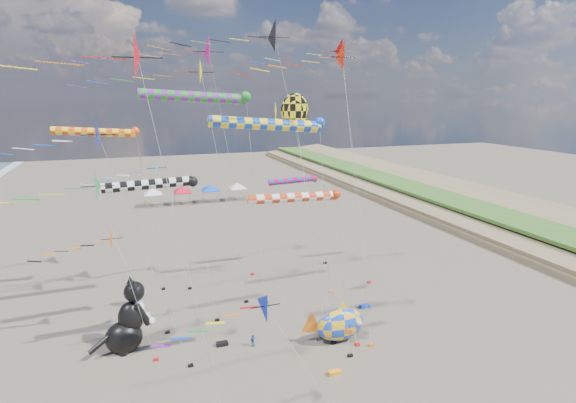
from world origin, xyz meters
The scene contains 28 objects.
delta_kite_0 centered at (4.03, 7.59, 20.96)m, with size 8.96×2.06×22.33m.
delta_kite_1 centered at (-3.67, 0.23, 7.75)m, with size 9.70×1.82×9.00m.
delta_kite_2 centered at (8.40, 18.27, 22.50)m, with size 11.74×2.30×23.96m.
delta_kite_3 centered at (-2.19, 24.45, 22.81)m, with size 15.61×3.29×24.67m.
delta_kite_4 centered at (-9.40, 3.07, 20.34)m, with size 13.78×2.50×21.90m.
delta_kite_5 centered at (-3.77, 18.17, 20.45)m, with size 11.85×2.28×21.92m.
delta_kite_6 centered at (3.66, 17.49, 23.55)m, with size 13.97×3.05×25.29m.
delta_kite_7 centered at (-11.06, 14.87, 7.78)m, with size 8.33×1.84×9.04m.
delta_kite_8 centered at (-11.40, 9.56, 16.42)m, with size 10.35×2.03×17.75m.
delta_kite_9 centered at (-8.14, 22.97, 12.07)m, with size 8.95×2.00×13.39m.
delta_kite_10 centered at (-13.30, 11.17, 12.81)m, with size 12.55×2.32×14.27m.
windsock_0 centered at (-0.35, 8.93, 16.96)m, with size 9.27×0.82×17.44m.
windsock_1 centered at (-3.77, 17.38, 18.72)m, with size 10.21×0.88×19.22m.
windsock_2 centered at (7.22, 24.86, 9.94)m, with size 6.86×0.70×10.37m.
windsock_3 centered at (0.71, 6.87, 12.36)m, with size 7.74×0.65×12.78m.
windsock_4 centered at (-11.75, 23.74, 15.66)m, with size 8.58×0.77×16.12m.
windsock_5 centered at (-7.79, 15.56, 12.22)m, with size 8.37×0.81×12.68m.
angelfish_kite centered at (2.38, 12.57, 17.58)m, with size 3.74×3.02×19.05m.
cat_inflatable centered at (-10.52, 13.48, 2.81)m, with size 4.17×2.08×5.63m, color black, non-canonical shape.
fish_inflatable centered at (5.07, 9.03, 1.49)m, with size 5.35×2.55×3.51m.
person_adult centered at (3.47, 9.64, 0.78)m, with size 0.57×0.37×1.55m, color gray.
child_green centered at (4.37, 10.33, 0.55)m, with size 0.53×0.41×1.09m, color #208027.
child_blue centered at (-1.53, 10.69, 0.49)m, with size 0.58×0.24×0.99m, color #2958A8.
kite_bag_0 centered at (9.80, 13.52, 0.15)m, with size 0.90×0.44×0.30m, color blue.
kite_bag_1 centered at (2.86, 5.26, 0.15)m, with size 0.90×0.44×0.30m, color orange.
kite_bag_2 centered at (-3.75, 11.56, 0.15)m, with size 0.90×0.44×0.30m, color black.
tent_row centered at (1.50, 60.00, 3.15)m, with size 19.20×4.20×3.80m.
parked_car centered at (15.87, 58.00, 0.62)m, with size 1.47×3.65×1.24m, color #26262D.
Camera 1 is at (-9.42, -19.59, 18.82)m, focal length 28.00 mm.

